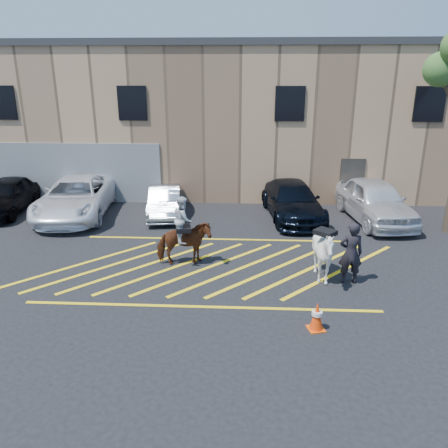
{
  "coord_description": "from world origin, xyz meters",
  "views": [
    {
      "loc": [
        1.13,
        -12.96,
        5.85
      ],
      "look_at": [
        0.45,
        0.2,
        1.3
      ],
      "focal_mm": 35.0,
      "sensor_mm": 36.0,
      "label": 1
    }
  ],
  "objects_px": {
    "car_silver_sedan": "(165,201)",
    "handler": "(351,253)",
    "saddled_white": "(324,254)",
    "car_blue_suv": "(292,201)",
    "mounted_bay": "(184,238)",
    "car_black_suv": "(6,196)",
    "car_white_pickup": "(76,197)",
    "traffic_cone": "(317,316)",
    "car_white_suv": "(375,200)"
  },
  "relations": [
    {
      "from": "saddled_white",
      "to": "traffic_cone",
      "type": "distance_m",
      "value": 2.78
    },
    {
      "from": "car_black_suv",
      "to": "car_white_suv",
      "type": "height_order",
      "value": "car_white_suv"
    },
    {
      "from": "car_silver_sedan",
      "to": "handler",
      "type": "height_order",
      "value": "handler"
    },
    {
      "from": "car_white_pickup",
      "to": "mounted_bay",
      "type": "xyz_separation_m",
      "value": [
        5.35,
        -4.91,
        0.11
      ]
    },
    {
      "from": "car_blue_suv",
      "to": "mounted_bay",
      "type": "bearing_deg",
      "value": -134.88
    },
    {
      "from": "car_black_suv",
      "to": "car_white_suv",
      "type": "relative_size",
      "value": 0.89
    },
    {
      "from": "handler",
      "to": "saddled_white",
      "type": "height_order",
      "value": "handler"
    },
    {
      "from": "car_black_suv",
      "to": "car_silver_sedan",
      "type": "height_order",
      "value": "car_black_suv"
    },
    {
      "from": "car_blue_suv",
      "to": "traffic_cone",
      "type": "bearing_deg",
      "value": -99.01
    },
    {
      "from": "handler",
      "to": "saddled_white",
      "type": "bearing_deg",
      "value": -6.41
    },
    {
      "from": "car_white_suv",
      "to": "saddled_white",
      "type": "bearing_deg",
      "value": -125.27
    },
    {
      "from": "car_white_pickup",
      "to": "handler",
      "type": "relative_size",
      "value": 3.11
    },
    {
      "from": "handler",
      "to": "car_white_pickup",
      "type": "bearing_deg",
      "value": -29.45
    },
    {
      "from": "car_white_suv",
      "to": "car_silver_sedan",
      "type": "bearing_deg",
      "value": 170.86
    },
    {
      "from": "car_black_suv",
      "to": "car_white_pickup",
      "type": "height_order",
      "value": "car_white_pickup"
    },
    {
      "from": "car_white_suv",
      "to": "mounted_bay",
      "type": "relative_size",
      "value": 2.24
    },
    {
      "from": "car_silver_sedan",
      "to": "handler",
      "type": "xyz_separation_m",
      "value": [
        6.56,
        -6.14,
        0.31
      ]
    },
    {
      "from": "car_silver_sedan",
      "to": "car_blue_suv",
      "type": "bearing_deg",
      "value": -7.29
    },
    {
      "from": "car_blue_suv",
      "to": "mounted_bay",
      "type": "distance_m",
      "value": 6.47
    },
    {
      "from": "car_silver_sedan",
      "to": "car_blue_suv",
      "type": "height_order",
      "value": "car_blue_suv"
    },
    {
      "from": "car_blue_suv",
      "to": "car_white_suv",
      "type": "distance_m",
      "value": 3.38
    },
    {
      "from": "saddled_white",
      "to": "handler",
      "type": "bearing_deg",
      "value": -6.75
    },
    {
      "from": "car_white_pickup",
      "to": "traffic_cone",
      "type": "relative_size",
      "value": 7.96
    },
    {
      "from": "mounted_bay",
      "to": "traffic_cone",
      "type": "relative_size",
      "value": 3.11
    },
    {
      "from": "handler",
      "to": "mounted_bay",
      "type": "height_order",
      "value": "mounted_bay"
    },
    {
      "from": "mounted_bay",
      "to": "car_silver_sedan",
      "type": "bearing_deg",
      "value": 106.79
    },
    {
      "from": "car_silver_sedan",
      "to": "saddled_white",
      "type": "height_order",
      "value": "saddled_white"
    },
    {
      "from": "car_black_suv",
      "to": "traffic_cone",
      "type": "bearing_deg",
      "value": -40.26
    },
    {
      "from": "car_white_pickup",
      "to": "car_blue_suv",
      "type": "relative_size",
      "value": 1.14
    },
    {
      "from": "car_silver_sedan",
      "to": "mounted_bay",
      "type": "distance_m",
      "value": 5.35
    },
    {
      "from": "car_black_suv",
      "to": "car_silver_sedan",
      "type": "distance_m",
      "value": 7.07
    },
    {
      "from": "saddled_white",
      "to": "car_white_pickup",
      "type": "bearing_deg",
      "value": 148.68
    },
    {
      "from": "car_black_suv",
      "to": "car_white_suv",
      "type": "distance_m",
      "value": 15.92
    },
    {
      "from": "car_white_pickup",
      "to": "car_silver_sedan",
      "type": "bearing_deg",
      "value": -3.18
    },
    {
      "from": "car_silver_sedan",
      "to": "handler",
      "type": "bearing_deg",
      "value": -50.7
    },
    {
      "from": "car_black_suv",
      "to": "car_silver_sedan",
      "type": "relative_size",
      "value": 1.19
    },
    {
      "from": "car_white_pickup",
      "to": "handler",
      "type": "bearing_deg",
      "value": -35.99
    },
    {
      "from": "handler",
      "to": "traffic_cone",
      "type": "relative_size",
      "value": 2.56
    },
    {
      "from": "car_blue_suv",
      "to": "saddled_white",
      "type": "relative_size",
      "value": 2.44
    },
    {
      "from": "handler",
      "to": "mounted_bay",
      "type": "distance_m",
      "value": 5.12
    },
    {
      "from": "car_blue_suv",
      "to": "car_white_suv",
      "type": "bearing_deg",
      "value": -12.02
    },
    {
      "from": "car_white_pickup",
      "to": "car_blue_suv",
      "type": "xyz_separation_m",
      "value": [
        9.28,
        0.23,
        -0.07
      ]
    },
    {
      "from": "car_black_suv",
      "to": "car_blue_suv",
      "type": "bearing_deg",
      "value": -4.88
    },
    {
      "from": "car_white_suv",
      "to": "handler",
      "type": "distance_m",
      "value": 6.33
    },
    {
      "from": "car_white_suv",
      "to": "mounted_bay",
      "type": "height_order",
      "value": "mounted_bay"
    },
    {
      "from": "traffic_cone",
      "to": "car_silver_sedan",
      "type": "bearing_deg",
      "value": 120.96
    },
    {
      "from": "saddled_white",
      "to": "traffic_cone",
      "type": "height_order",
      "value": "saddled_white"
    },
    {
      "from": "handler",
      "to": "traffic_cone",
      "type": "distance_m",
      "value": 2.96
    },
    {
      "from": "car_white_pickup",
      "to": "traffic_cone",
      "type": "bearing_deg",
      "value": -49.5
    },
    {
      "from": "car_black_suv",
      "to": "car_white_pickup",
      "type": "distance_m",
      "value": 3.27
    }
  ]
}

